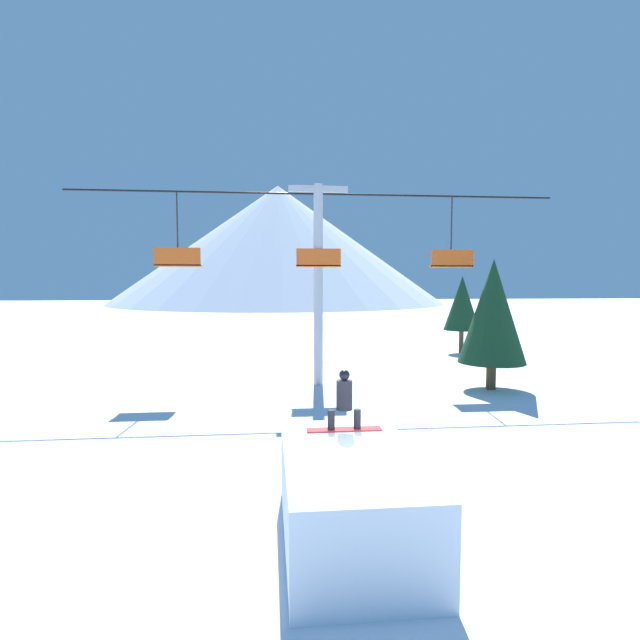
{
  "coord_description": "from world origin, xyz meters",
  "views": [
    {
      "loc": [
        -1.83,
        -8.04,
        4.28
      ],
      "look_at": [
        -0.53,
        4.77,
        3.28
      ],
      "focal_mm": 28.0,
      "sensor_mm": 36.0,
      "label": 1
    }
  ],
  "objects": [
    {
      "name": "pine_tree_near",
      "position": [
        6.92,
        10.74,
        3.1
      ],
      "size": [
        2.61,
        2.61,
        5.17
      ],
      "color": "#4C3823",
      "rests_on": "ground_plane"
    },
    {
      "name": "mountain_ridge",
      "position": [
        0.0,
        92.19,
        11.54
      ],
      "size": [
        64.74,
        64.74,
        23.08
      ],
      "color": "silver",
      "rests_on": "ground_plane"
    },
    {
      "name": "snow_ramp",
      "position": [
        -0.53,
        -0.21,
        0.74
      ],
      "size": [
        2.18,
        3.96,
        1.48
      ],
      "color": "white",
      "rests_on": "ground_plane"
    },
    {
      "name": "chairlift",
      "position": [
        0.17,
        12.29,
        4.9
      ],
      "size": [
        19.74,
        0.44,
        8.2
      ],
      "color": "#B2B2B7",
      "rests_on": "ground_plane"
    },
    {
      "name": "snowboarder",
      "position": [
        -0.45,
        1.06,
        2.03
      ],
      "size": [
        1.42,
        0.3,
        1.16
      ],
      "color": "#B22D2D",
      "rests_on": "snow_ramp"
    },
    {
      "name": "ground_plane",
      "position": [
        0.0,
        0.0,
        0.0
      ],
      "size": [
        220.0,
        220.0,
        0.0
      ],
      "primitive_type": "plane",
      "color": "white"
    },
    {
      "name": "pine_tree_far",
      "position": [
        9.6,
        20.63,
        2.98
      ],
      "size": [
        2.11,
        2.11,
        4.62
      ],
      "color": "#4C3823",
      "rests_on": "ground_plane"
    }
  ]
}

